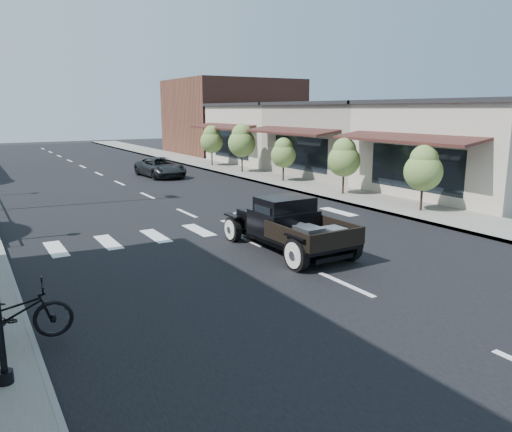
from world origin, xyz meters
TOP-DOWN VIEW (x-y plane):
  - ground at (0.00, 0.00)m, footprint 120.00×120.00m
  - road at (0.00, 15.00)m, footprint 14.00×80.00m
  - road_markings at (0.00, 10.00)m, footprint 12.00×60.00m
  - sidewalk_right at (8.50, 15.00)m, footprint 3.00×80.00m
  - storefront_near at (15.00, 4.00)m, footprint 10.00×9.00m
  - storefront_mid at (15.00, 13.00)m, footprint 10.00×9.00m
  - storefront_far at (15.00, 22.00)m, footprint 10.00×9.00m
  - far_building_right at (15.50, 32.00)m, footprint 11.00×10.00m
  - small_tree_a at (8.30, 2.02)m, footprint 1.55×1.55m
  - small_tree_b at (8.30, 6.92)m, footprint 1.58×1.58m
  - small_tree_c at (8.30, 12.25)m, footprint 1.44×1.44m
  - small_tree_d at (8.30, 17.21)m, footprint 1.83×1.83m
  - small_tree_e at (8.30, 21.82)m, footprint 1.69×1.69m
  - hotrod_pickup at (0.48, 0.21)m, footprint 2.35×4.90m
  - second_car at (3.02, 18.41)m, footprint 2.31×4.54m
  - motorcycle at (-7.36, -2.60)m, footprint 2.13×0.92m

SIDE VIEW (x-z plane):
  - ground at x=0.00m, z-range 0.00..0.00m
  - road_markings at x=0.00m, z-range -0.03..0.03m
  - road at x=0.00m, z-range 0.00..0.02m
  - sidewalk_right at x=8.50m, z-range 0.00..0.15m
  - second_car at x=3.02m, z-range 0.00..1.23m
  - motorcycle at x=-7.36m, z-range 0.15..1.24m
  - hotrod_pickup at x=0.48m, z-range 0.00..1.68m
  - small_tree_c at x=8.30m, z-range 0.15..2.55m
  - small_tree_a at x=8.30m, z-range 0.15..2.74m
  - small_tree_b at x=8.30m, z-range 0.15..2.79m
  - small_tree_e at x=8.30m, z-range 0.15..2.96m
  - small_tree_d at x=8.30m, z-range 0.15..3.19m
  - storefront_near at x=15.00m, z-range 0.00..4.50m
  - storefront_mid at x=15.00m, z-range 0.00..4.50m
  - storefront_far at x=15.00m, z-range 0.00..4.50m
  - far_building_right at x=15.50m, z-range 0.00..7.00m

